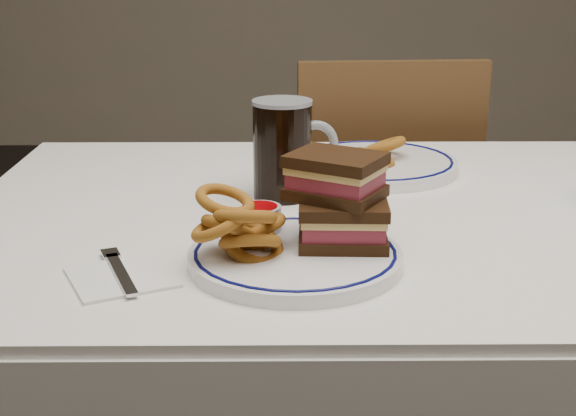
{
  "coord_description": "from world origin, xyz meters",
  "views": [
    {
      "loc": [
        -0.15,
        -1.14,
        1.13
      ],
      "look_at": [
        -0.14,
        -0.23,
        0.83
      ],
      "focal_mm": 50.0,
      "sensor_mm": 36.0,
      "label": 1
    }
  ],
  "objects_px": {
    "chair_far": "(378,225)",
    "reuben_sandwich": "(339,200)",
    "main_plate": "(295,257)",
    "beer_mug": "(284,148)",
    "far_plate": "(374,164)"
  },
  "relations": [
    {
      "from": "chair_far",
      "to": "beer_mug",
      "type": "bearing_deg",
      "value": -110.32
    },
    {
      "from": "main_plate",
      "to": "far_plate",
      "type": "xyz_separation_m",
      "value": [
        0.15,
        0.44,
        0.0
      ]
    },
    {
      "from": "chair_far",
      "to": "beer_mug",
      "type": "distance_m",
      "value": 0.74
    },
    {
      "from": "chair_far",
      "to": "main_plate",
      "type": "distance_m",
      "value": 0.97
    },
    {
      "from": "chair_far",
      "to": "reuben_sandwich",
      "type": "height_order",
      "value": "chair_far"
    },
    {
      "from": "reuben_sandwich",
      "to": "beer_mug",
      "type": "relative_size",
      "value": 0.9
    },
    {
      "from": "reuben_sandwich",
      "to": "far_plate",
      "type": "distance_m",
      "value": 0.42
    },
    {
      "from": "chair_far",
      "to": "main_plate",
      "type": "bearing_deg",
      "value": -103.58
    },
    {
      "from": "main_plate",
      "to": "far_plate",
      "type": "distance_m",
      "value": 0.46
    },
    {
      "from": "reuben_sandwich",
      "to": "main_plate",
      "type": "bearing_deg",
      "value": -151.05
    },
    {
      "from": "chair_far",
      "to": "reuben_sandwich",
      "type": "distance_m",
      "value": 0.95
    },
    {
      "from": "reuben_sandwich",
      "to": "beer_mug",
      "type": "distance_m",
      "value": 0.26
    },
    {
      "from": "main_plate",
      "to": "reuben_sandwich",
      "type": "xyz_separation_m",
      "value": [
        0.06,
        0.03,
        0.06
      ]
    },
    {
      "from": "reuben_sandwich",
      "to": "chair_far",
      "type": "bearing_deg",
      "value": 79.45
    },
    {
      "from": "main_plate",
      "to": "far_plate",
      "type": "bearing_deg",
      "value": 71.46
    }
  ]
}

